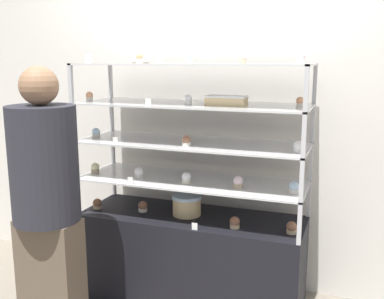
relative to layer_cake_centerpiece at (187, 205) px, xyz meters
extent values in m
plane|color=gray|center=(0.04, 0.00, -0.68)|extent=(20.00, 20.00, 0.00)
cube|color=silver|center=(0.04, 0.41, 0.62)|extent=(8.00, 0.05, 2.60)
cube|color=black|center=(0.04, 0.00, -0.38)|extent=(1.49, 0.52, 0.61)
cube|color=#B7B7BC|center=(-0.70, 0.25, 0.06)|extent=(0.02, 0.02, 0.25)
cube|color=#B7B7BC|center=(0.77, 0.25, 0.06)|extent=(0.02, 0.02, 0.25)
cube|color=#B7B7BC|center=(-0.70, -0.25, 0.06)|extent=(0.02, 0.02, 0.25)
cube|color=#B7B7BC|center=(0.77, -0.25, 0.06)|extent=(0.02, 0.02, 0.25)
cube|color=silver|center=(0.04, 0.00, 0.18)|extent=(1.49, 0.52, 0.01)
cube|color=#B7B7BC|center=(-0.70, 0.25, 0.31)|extent=(0.02, 0.02, 0.25)
cube|color=#B7B7BC|center=(0.77, 0.25, 0.31)|extent=(0.02, 0.02, 0.25)
cube|color=#B7B7BC|center=(-0.70, -0.25, 0.31)|extent=(0.02, 0.02, 0.25)
cube|color=#B7B7BC|center=(0.77, -0.25, 0.31)|extent=(0.02, 0.02, 0.25)
cube|color=silver|center=(0.04, 0.00, 0.43)|extent=(1.49, 0.52, 0.01)
cube|color=#B7B7BC|center=(-0.70, 0.25, 0.56)|extent=(0.02, 0.02, 0.25)
cube|color=#B7B7BC|center=(0.77, 0.25, 0.56)|extent=(0.02, 0.02, 0.25)
cube|color=#B7B7BC|center=(-0.70, -0.25, 0.56)|extent=(0.02, 0.02, 0.25)
cube|color=#B7B7BC|center=(0.77, -0.25, 0.56)|extent=(0.02, 0.02, 0.25)
cube|color=silver|center=(0.04, 0.00, 0.68)|extent=(1.49, 0.52, 0.01)
cube|color=#B7B7BC|center=(-0.70, 0.25, 0.81)|extent=(0.02, 0.02, 0.25)
cube|color=#B7B7BC|center=(0.77, 0.25, 0.81)|extent=(0.02, 0.02, 0.25)
cube|color=#B7B7BC|center=(-0.70, -0.25, 0.81)|extent=(0.02, 0.02, 0.25)
cube|color=#B7B7BC|center=(0.77, -0.25, 0.81)|extent=(0.02, 0.02, 0.25)
cube|color=silver|center=(0.04, 0.00, 0.93)|extent=(1.49, 0.52, 0.01)
cylinder|color=#DBBC84|center=(0.00, 0.00, -0.01)|extent=(0.19, 0.19, 0.12)
cylinder|color=silver|center=(0.00, 0.00, 0.06)|extent=(0.20, 0.20, 0.02)
cube|color=#DBBC84|center=(0.28, -0.06, 0.71)|extent=(0.24, 0.12, 0.05)
cube|color=white|center=(0.28, -0.06, 0.74)|extent=(0.25, 0.13, 0.01)
cylinder|color=#CCB28C|center=(-0.63, -0.10, -0.06)|extent=(0.06, 0.06, 0.02)
sphere|color=#8C5B42|center=(-0.63, -0.10, -0.03)|extent=(0.06, 0.06, 0.06)
cylinder|color=white|center=(-0.31, -0.04, -0.06)|extent=(0.06, 0.06, 0.02)
sphere|color=#8C5B42|center=(-0.31, -0.04, -0.03)|extent=(0.06, 0.06, 0.06)
cylinder|color=#CCB28C|center=(0.36, -0.12, -0.06)|extent=(0.06, 0.06, 0.02)
sphere|color=#8C5B42|center=(0.36, -0.12, -0.03)|extent=(0.06, 0.06, 0.06)
cylinder|color=#CCB28C|center=(0.71, -0.09, -0.06)|extent=(0.06, 0.06, 0.02)
sphere|color=#8C5B42|center=(0.71, -0.09, -0.03)|extent=(0.06, 0.06, 0.06)
cube|color=white|center=(0.14, -0.24, -0.05)|extent=(0.04, 0.00, 0.04)
cylinder|color=#CCB28C|center=(-0.66, -0.07, 0.20)|extent=(0.06, 0.06, 0.03)
sphere|color=#F4EAB2|center=(-0.66, -0.07, 0.23)|extent=(0.06, 0.06, 0.06)
cylinder|color=white|center=(-0.31, -0.09, 0.20)|extent=(0.06, 0.06, 0.03)
sphere|color=white|center=(-0.31, -0.09, 0.23)|extent=(0.06, 0.06, 0.06)
cylinder|color=beige|center=(0.04, -0.10, 0.20)|extent=(0.06, 0.06, 0.03)
sphere|color=white|center=(0.04, -0.10, 0.23)|extent=(0.06, 0.06, 0.06)
cylinder|color=#CCB28C|center=(0.37, -0.09, 0.20)|extent=(0.06, 0.06, 0.03)
sphere|color=silver|center=(0.37, -0.09, 0.23)|extent=(0.06, 0.06, 0.06)
cylinder|color=white|center=(0.71, -0.09, 0.20)|extent=(0.06, 0.06, 0.03)
sphere|color=silver|center=(0.71, -0.09, 0.23)|extent=(0.06, 0.06, 0.06)
cube|color=white|center=(-0.29, -0.24, 0.20)|extent=(0.04, 0.00, 0.04)
cylinder|color=beige|center=(-0.63, -0.07, 0.44)|extent=(0.05, 0.05, 0.02)
sphere|color=silver|center=(-0.63, -0.07, 0.47)|extent=(0.06, 0.06, 0.06)
cylinder|color=beige|center=(0.05, -0.14, 0.44)|extent=(0.05, 0.05, 0.02)
sphere|color=#8C5B42|center=(0.05, -0.14, 0.47)|extent=(0.06, 0.06, 0.06)
cylinder|color=white|center=(0.73, -0.11, 0.44)|extent=(0.05, 0.05, 0.02)
sphere|color=white|center=(0.73, -0.11, 0.47)|extent=(0.06, 0.06, 0.06)
cube|color=white|center=(-0.39, -0.24, 0.45)|extent=(0.04, 0.00, 0.04)
cylinder|color=beige|center=(-0.66, -0.10, 0.70)|extent=(0.04, 0.04, 0.03)
sphere|color=#E5996B|center=(-0.66, -0.10, 0.72)|extent=(0.05, 0.05, 0.05)
cylinder|color=white|center=(0.05, -0.11, 0.70)|extent=(0.04, 0.04, 0.03)
sphere|color=white|center=(0.05, -0.11, 0.72)|extent=(0.05, 0.05, 0.05)
cylinder|color=beige|center=(0.72, -0.05, 0.70)|extent=(0.04, 0.04, 0.03)
sphere|color=#E5996B|center=(0.72, -0.05, 0.72)|extent=(0.05, 0.05, 0.05)
cube|color=white|center=(-0.16, -0.24, 0.71)|extent=(0.04, 0.00, 0.04)
cylinder|color=white|center=(-0.67, -0.07, 0.95)|extent=(0.04, 0.04, 0.03)
sphere|color=white|center=(-0.67, -0.07, 0.98)|extent=(0.05, 0.05, 0.05)
cylinder|color=beige|center=(-0.30, -0.06, 0.95)|extent=(0.04, 0.04, 0.03)
sphere|color=#E5996B|center=(-0.30, -0.06, 0.98)|extent=(0.05, 0.05, 0.05)
cylinder|color=beige|center=(0.05, -0.09, 0.95)|extent=(0.04, 0.04, 0.03)
sphere|color=silver|center=(0.05, -0.09, 0.98)|extent=(0.05, 0.05, 0.05)
cylinder|color=#CCB28C|center=(0.39, -0.11, 0.95)|extent=(0.04, 0.04, 0.03)
sphere|color=white|center=(0.39, -0.11, 0.98)|extent=(0.05, 0.05, 0.05)
cylinder|color=white|center=(0.72, -0.11, 0.95)|extent=(0.04, 0.04, 0.03)
sphere|color=silver|center=(0.72, -0.11, 0.98)|extent=(0.05, 0.05, 0.05)
cube|color=white|center=(-0.08, -0.24, 0.96)|extent=(0.04, 0.00, 0.04)
torus|color=#EFE5CC|center=(-0.36, 0.08, 0.96)|extent=(0.14, 0.14, 0.04)
cube|color=brown|center=(-0.58, -0.70, -0.31)|extent=(0.36, 0.20, 0.75)
cylinder|color=#26262D|center=(-0.58, -0.70, 0.39)|extent=(0.37, 0.37, 0.65)
sphere|color=#936B4C|center=(-0.58, -0.70, 0.82)|extent=(0.21, 0.21, 0.21)
camera|label=1|loc=(1.02, -2.69, 0.96)|focal=42.00mm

